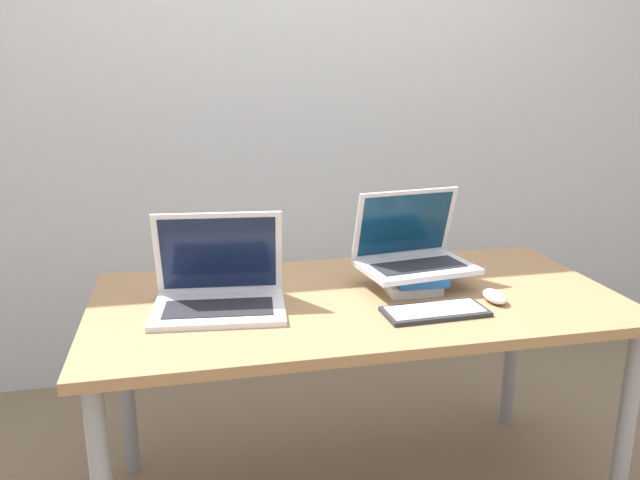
# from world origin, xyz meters

# --- Properties ---
(wall_back) EXTENTS (8.00, 0.05, 2.70)m
(wall_back) POSITION_xyz_m (0.00, 1.41, 1.35)
(wall_back) COLOR silver
(wall_back) RESTS_ON ground_plane
(desk) EXTENTS (1.55, 0.76, 0.71)m
(desk) POSITION_xyz_m (0.00, 0.38, 0.64)
(desk) COLOR #9E754C
(desk) RESTS_ON ground_plane
(laptop_left) EXTENTS (0.39, 0.30, 0.27)m
(laptop_left) POSITION_xyz_m (-0.41, 0.38, 0.76)
(laptop_left) COLOR silver
(laptop_left) RESTS_ON desk
(book_stack) EXTENTS (0.18, 0.26, 0.06)m
(book_stack) POSITION_xyz_m (0.18, 0.44, 0.74)
(book_stack) COLOR white
(book_stack) RESTS_ON desk
(laptop_on_books) EXTENTS (0.37, 0.28, 0.24)m
(laptop_on_books) POSITION_xyz_m (0.19, 0.44, 0.82)
(laptop_on_books) COLOR silver
(laptop_on_books) RESTS_ON book_stack
(wireless_keyboard) EXTENTS (0.29, 0.14, 0.01)m
(wireless_keyboard) POSITION_xyz_m (0.17, 0.20, 0.71)
(wireless_keyboard) COLOR #28282D
(wireless_keyboard) RESTS_ON desk
(mouse) EXTENTS (0.06, 0.10, 0.03)m
(mouse) POSITION_xyz_m (0.38, 0.25, 0.72)
(mouse) COLOR white
(mouse) RESTS_ON desk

